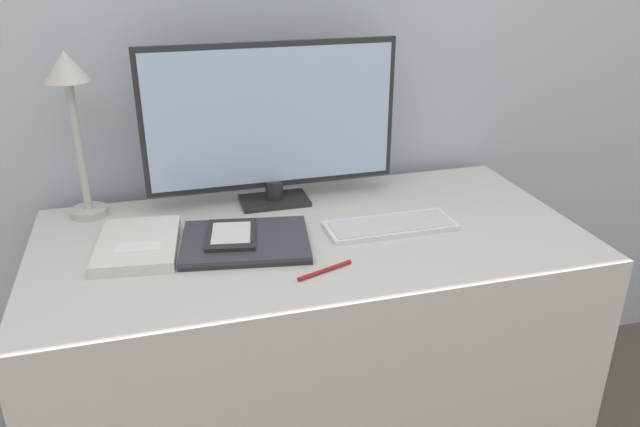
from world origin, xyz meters
TOP-DOWN VIEW (x-y plane):
  - wall_back at (0.00, 0.58)m, footprint 3.60×0.05m
  - desk at (0.00, 0.18)m, footprint 1.30×0.66m
  - monitor at (-0.05, 0.39)m, footprint 0.66×0.11m
  - keyboard at (0.20, 0.16)m, footprint 0.32×0.12m
  - laptop at (-0.16, 0.16)m, footprint 0.32×0.27m
  - ereader at (-0.19, 0.18)m, footprint 0.14×0.18m
  - desk_lamp at (-0.52, 0.44)m, footprint 0.11×0.11m
  - notebook at (-0.40, 0.21)m, footprint 0.21×0.27m
  - pen at (-0.02, -0.01)m, footprint 0.13×0.05m

SIDE VIEW (x-z plane):
  - desk at x=0.00m, z-range 0.00..0.75m
  - pen at x=-0.02m, z-range 0.75..0.76m
  - keyboard at x=0.20m, z-range 0.75..0.77m
  - laptop at x=-0.16m, z-range 0.75..0.77m
  - notebook at x=-0.40m, z-range 0.75..0.78m
  - ereader at x=-0.19m, z-range 0.77..0.78m
  - monitor at x=-0.05m, z-range 0.77..1.19m
  - desk_lamp at x=-0.52m, z-range 0.85..1.26m
  - wall_back at x=0.00m, z-range 0.00..2.40m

